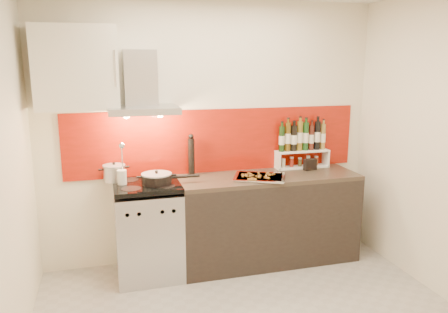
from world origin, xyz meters
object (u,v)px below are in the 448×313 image
object	(u,v)px
saute_pan	(157,178)
baking_tray	(260,177)
counter	(267,218)
stock_pot	(114,173)
range_stove	(148,231)
pepper_mill	(191,155)

from	to	relation	value
saute_pan	baking_tray	distance (m)	0.98
counter	saute_pan	world-z (taller)	saute_pan
counter	stock_pot	distance (m)	1.58
stock_pot	baking_tray	distance (m)	1.38
counter	baking_tray	bearing A→B (deg)	-142.84
range_stove	pepper_mill	bearing A→B (deg)	23.93
pepper_mill	baking_tray	bearing A→B (deg)	-26.14
range_stove	baking_tray	xyz separation A→B (m)	(1.07, -0.09, 0.47)
range_stove	stock_pot	size ratio (longest dim) A/B	4.39
counter	baking_tray	xyz separation A→B (m)	(-0.13, -0.10, 0.47)
saute_pan	baking_tray	world-z (taller)	saute_pan
saute_pan	pepper_mill	size ratio (longest dim) A/B	1.29
counter	baking_tray	size ratio (longest dim) A/B	3.03
counter	baking_tray	world-z (taller)	baking_tray
range_stove	saute_pan	distance (m)	0.53
range_stove	saute_pan	size ratio (longest dim) A/B	1.70
range_stove	baking_tray	size ratio (longest dim) A/B	1.53
stock_pot	pepper_mill	xyz separation A→B (m)	(0.74, 0.04, 0.11)
saute_pan	pepper_mill	xyz separation A→B (m)	(0.37, 0.25, 0.14)
baking_tray	counter	bearing A→B (deg)	37.16
baking_tray	pepper_mill	bearing A→B (deg)	153.86
range_stove	baking_tray	bearing A→B (deg)	-4.96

